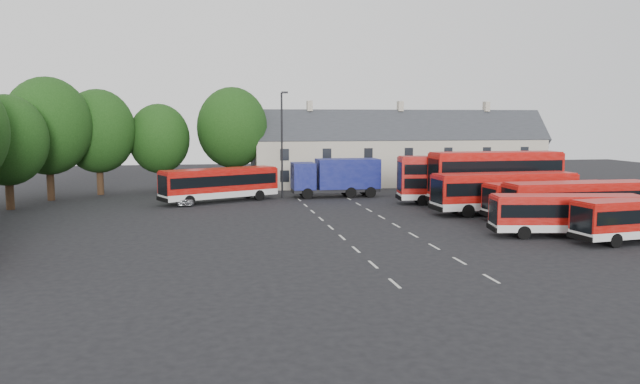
{
  "coord_description": "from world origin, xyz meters",
  "views": [
    {
      "loc": [
        -8.76,
        -42.31,
        7.88
      ],
      "look_at": [
        -0.13,
        5.69,
        2.2
      ],
      "focal_mm": 35.0,
      "sensor_mm": 36.0,
      "label": 1
    }
  ],
  "objects_px": {
    "silver_car": "(184,198)",
    "lamppost": "(282,142)",
    "bus_dd_south": "(496,175)",
    "box_truck": "(337,176)"
  },
  "relations": [
    {
      "from": "box_truck",
      "to": "silver_car",
      "type": "relative_size",
      "value": 2.38
    },
    {
      "from": "silver_car",
      "to": "bus_dd_south",
      "type": "bearing_deg",
      "value": -16.72
    },
    {
      "from": "bus_dd_south",
      "to": "silver_car",
      "type": "distance_m",
      "value": 28.72
    },
    {
      "from": "box_truck",
      "to": "silver_car",
      "type": "height_order",
      "value": "box_truck"
    },
    {
      "from": "box_truck",
      "to": "silver_car",
      "type": "bearing_deg",
      "value": -168.61
    },
    {
      "from": "silver_car",
      "to": "lamppost",
      "type": "distance_m",
      "value": 11.3
    },
    {
      "from": "silver_car",
      "to": "lamppost",
      "type": "xyz_separation_m",
      "value": [
        9.56,
        3.3,
        5.04
      ]
    },
    {
      "from": "bus_dd_south",
      "to": "lamppost",
      "type": "xyz_separation_m",
      "value": [
        -18.44,
        9.31,
        2.85
      ]
    },
    {
      "from": "lamppost",
      "to": "box_truck",
      "type": "bearing_deg",
      "value": -0.64
    },
    {
      "from": "bus_dd_south",
      "to": "silver_car",
      "type": "xyz_separation_m",
      "value": [
        -28.0,
        6.0,
        -2.19
      ]
    }
  ]
}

